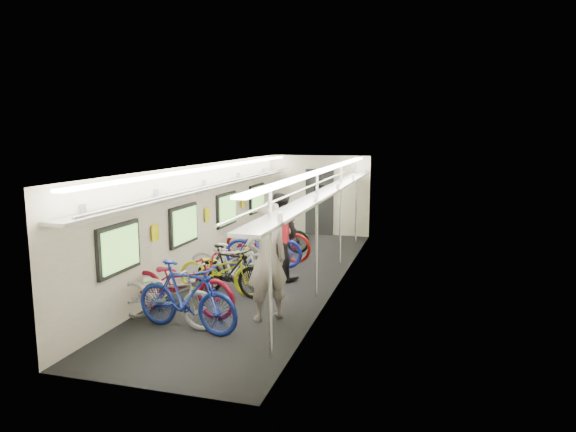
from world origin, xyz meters
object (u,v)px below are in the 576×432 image
Objects in this scene: bicycle_0 at (167,294)px; backpack at (281,232)px; passenger_near at (267,261)px; bicycle_1 at (186,297)px; passenger_mid at (279,236)px.

backpack is (1.41, 1.68, 0.78)m from bicycle_0.
backpack is (-0.07, 1.01, 0.29)m from passenger_near.
bicycle_0 is 0.47m from bicycle_1.
backpack is at bearing -127.33° from passenger_near.
bicycle_0 is 5.05× the size of backpack.
passenger_mid is at bearing 107.29° from backpack.
passenger_near is 5.20× the size of backpack.
passenger_mid is (0.53, 3.19, 0.37)m from bicycle_1.
backpack is at bearing 120.08° from passenger_mid.
passenger_mid is (-0.51, 2.35, -0.07)m from passenger_near.
passenger_near is at bearing 114.30° from passenger_mid.
passenger_near is 2.41m from passenger_mid.
passenger_near is (1.48, 0.67, 0.48)m from bicycle_0.
bicycle_0 is 2.32m from backpack.
bicycle_0 is 1.04× the size of bicycle_1.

